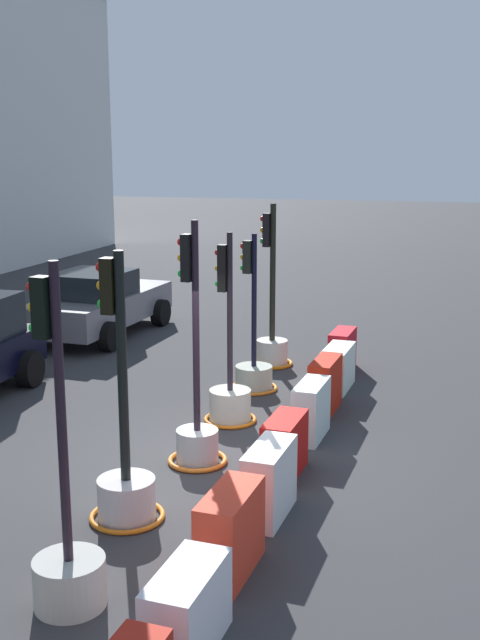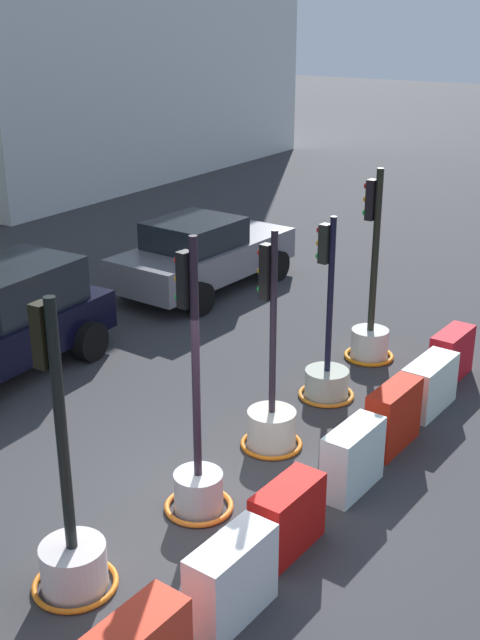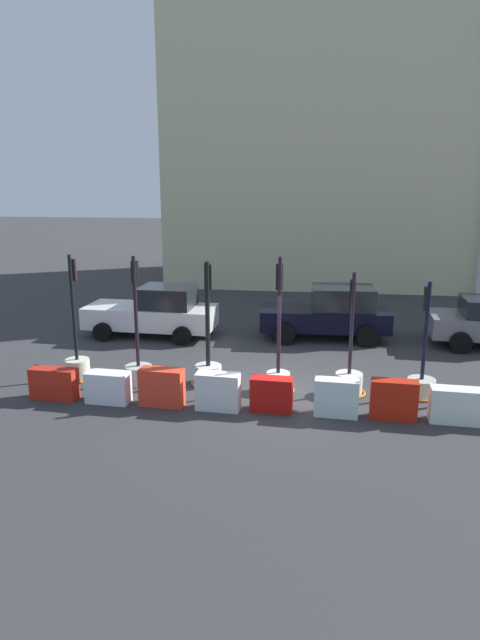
# 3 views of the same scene
# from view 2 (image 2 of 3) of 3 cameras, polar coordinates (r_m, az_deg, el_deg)

# --- Properties ---
(ground_plane) EXTENTS (120.00, 120.00, 0.00)m
(ground_plane) POSITION_cam_2_polar(r_m,az_deg,el_deg) (10.04, -2.13, -13.56)
(ground_plane) COLOR #333235
(traffic_light_2) EXTENTS (0.92, 0.92, 3.27)m
(traffic_light_2) POSITION_cam_2_polar(r_m,az_deg,el_deg) (8.82, -11.91, -15.18)
(traffic_light_2) COLOR beige
(traffic_light_2) RESTS_ON ground_plane
(traffic_light_3) EXTENTS (0.85, 0.85, 3.46)m
(traffic_light_3) POSITION_cam_2_polar(r_m,az_deg,el_deg) (9.83, -3.04, -10.55)
(traffic_light_3) COLOR silver
(traffic_light_3) RESTS_ON ground_plane
(traffic_light_4) EXTENTS (0.87, 0.87, 3.11)m
(traffic_light_4) POSITION_cam_2_polar(r_m,az_deg,el_deg) (11.19, 2.24, -6.88)
(traffic_light_4) COLOR beige
(traffic_light_4) RESTS_ON ground_plane
(traffic_light_5) EXTENTS (0.88, 0.88, 2.91)m
(traffic_light_5) POSITION_cam_2_polar(r_m,az_deg,el_deg) (12.64, 6.17, -3.66)
(traffic_light_5) COLOR #AFB6A5
(traffic_light_5) RESTS_ON ground_plane
(traffic_light_6) EXTENTS (0.87, 0.87, 3.33)m
(traffic_light_6) POSITION_cam_2_polar(r_m,az_deg,el_deg) (14.08, 9.22, -0.49)
(traffic_light_6) COLOR silver
(traffic_light_6) RESTS_ON ground_plane
(construction_barrier_3) EXTENTS (1.06, 0.48, 0.89)m
(construction_barrier_3) POSITION_cam_2_polar(r_m,az_deg,el_deg) (8.36, -0.60, -17.95)
(construction_barrier_3) COLOR silver
(construction_barrier_3) RESTS_ON ground_plane
(construction_barrier_4) EXTENTS (1.00, 0.47, 0.82)m
(construction_barrier_4) POSITION_cam_2_polar(r_m,az_deg,el_deg) (9.28, 3.38, -13.81)
(construction_barrier_4) COLOR red
(construction_barrier_4) RESTS_ON ground_plane
(construction_barrier_5) EXTENTS (1.02, 0.44, 0.88)m
(construction_barrier_5) POSITION_cam_2_polar(r_m,az_deg,el_deg) (10.35, 8.01, -9.73)
(construction_barrier_5) COLOR silver
(construction_barrier_5) RESTS_ON ground_plane
(construction_barrier_6) EXTENTS (1.06, 0.43, 0.92)m
(construction_barrier_6) POSITION_cam_2_polar(r_m,az_deg,el_deg) (11.37, 10.83, -6.77)
(construction_barrier_6) COLOR red
(construction_barrier_6) RESTS_ON ground_plane
(construction_barrier_7) EXTENTS (1.15, 0.51, 0.80)m
(construction_barrier_7) POSITION_cam_2_polar(r_m,az_deg,el_deg) (12.53, 13.28, -4.53)
(construction_barrier_7) COLOR silver
(construction_barrier_7) RESTS_ON ground_plane
(construction_barrier_8) EXTENTS (1.00, 0.45, 0.82)m
(construction_barrier_8) POSITION_cam_2_polar(r_m,az_deg,el_deg) (13.67, 14.78, -2.39)
(construction_barrier_8) COLOR red
(construction_barrier_8) RESTS_ON ground_plane
(car_grey_saloon) EXTENTS (4.52, 2.36, 1.58)m
(car_grey_saloon) POSITION_cam_2_polar(r_m,az_deg,el_deg) (17.38, -2.67, 4.73)
(car_grey_saloon) COLOR slate
(car_grey_saloon) RESTS_ON ground_plane
(building_corner_block) EXTENTS (16.59, 8.83, 11.73)m
(building_corner_block) POSITION_cam_2_polar(r_m,az_deg,el_deg) (31.45, -11.00, 21.23)
(building_corner_block) COLOR silver
(building_corner_block) RESTS_ON ground_plane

